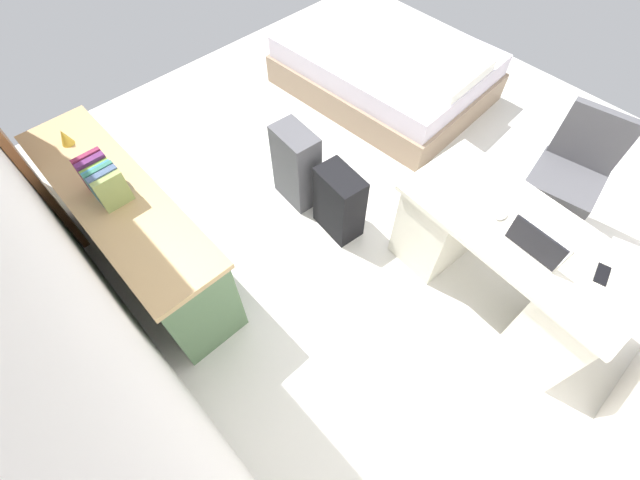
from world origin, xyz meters
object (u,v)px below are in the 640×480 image
object	(u,v)px
desk	(503,262)
figurine_small	(65,137)
laptop	(537,243)
suitcase_black	(339,203)
office_chair	(565,180)
computer_mouse	(501,215)
bed	(386,69)
credenza	(135,231)
suitcase_spare_grey	(296,166)
cell_phone_near_laptop	(602,274)

from	to	relation	value
desk	figurine_small	size ratio (longest dim) A/B	13.46
laptop	figurine_small	bearing A→B (deg)	31.43
desk	suitcase_black	size ratio (longest dim) A/B	2.59
office_chair	computer_mouse	xyz separation A→B (m)	(0.07, 0.91, 0.32)
bed	credenza	bearing A→B (deg)	94.06
laptop	figurine_small	xyz separation A→B (m)	(2.53, 1.54, 0.06)
desk	credenza	size ratio (longest dim) A/B	0.82
bed	suitcase_black	distance (m)	1.79
office_chair	suitcase_spare_grey	distance (m)	1.98
desk	bed	bearing A→B (deg)	-29.80
suitcase_spare_grey	credenza	bearing A→B (deg)	82.81
desk	figurine_small	bearing A→B (deg)	33.67
office_chair	bed	bearing A→B (deg)	-7.86
computer_mouse	office_chair	bearing A→B (deg)	-90.79
desk	laptop	bearing A→B (deg)	145.36
office_chair	laptop	xyz separation A→B (m)	(-0.18, 0.97, 0.35)
computer_mouse	desk	bearing A→B (deg)	-171.65
suitcase_spare_grey	computer_mouse	bearing A→B (deg)	-160.57
office_chair	laptop	world-z (taller)	office_chair
desk	laptop	xyz separation A→B (m)	(-0.10, 0.07, 0.39)
laptop	credenza	bearing A→B (deg)	38.49
desk	computer_mouse	bearing A→B (deg)	4.53
suitcase_black	office_chair	bearing A→B (deg)	-123.39
suitcase_black	cell_phone_near_laptop	xyz separation A→B (m)	(-1.57, -0.42, 0.44)
computer_mouse	laptop	bearing A→B (deg)	170.98
office_chair	cell_phone_near_laptop	world-z (taller)	office_chair
desk	computer_mouse	size ratio (longest dim) A/B	14.81
suitcase_spare_grey	cell_phone_near_laptop	xyz separation A→B (m)	(-2.03, -0.44, 0.39)
suitcase_black	cell_phone_near_laptop	size ratio (longest dim) A/B	4.20
laptop	cell_phone_near_laptop	world-z (taller)	laptop
office_chair	bed	xyz separation A→B (m)	(1.95, -0.27, -0.18)
desk	office_chair	size ratio (longest dim) A/B	1.58
laptop	computer_mouse	distance (m)	0.27
computer_mouse	figurine_small	bearing A→B (deg)	39.04
office_chair	credenza	world-z (taller)	office_chair
cell_phone_near_laptop	suitcase_black	bearing A→B (deg)	1.39
office_chair	laptop	bearing A→B (deg)	100.76
suitcase_spare_grey	office_chair	bearing A→B (deg)	-134.82
cell_phone_near_laptop	laptop	bearing A→B (deg)	5.08
credenza	computer_mouse	bearing A→B (deg)	-136.43
computer_mouse	credenza	bearing A→B (deg)	47.38
suitcase_black	suitcase_spare_grey	bearing A→B (deg)	8.06
office_chair	desk	bearing A→B (deg)	95.18
office_chair	cell_phone_near_laptop	size ratio (longest dim) A/B	6.91
suitcase_spare_grey	laptop	world-z (taller)	laptop
office_chair	suitcase_black	size ratio (longest dim) A/B	1.64
office_chair	suitcase_spare_grey	bearing A→B (deg)	40.60
office_chair	suitcase_spare_grey	size ratio (longest dim) A/B	1.40
desk	figurine_small	world-z (taller)	figurine_small
laptop	cell_phone_near_laptop	bearing A→B (deg)	-161.35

